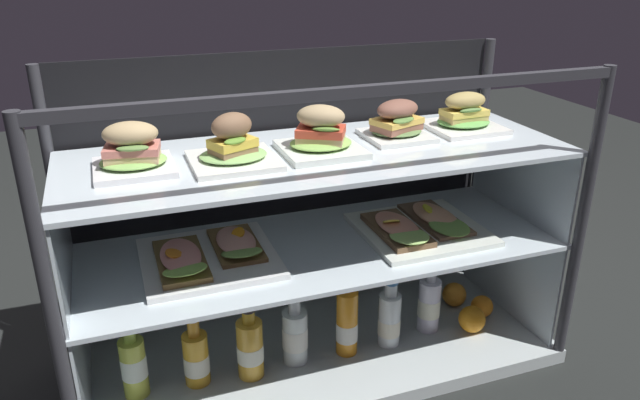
{
  "coord_description": "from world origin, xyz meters",
  "views": [
    {
      "loc": [
        -0.5,
        -1.39,
        1.12
      ],
      "look_at": [
        0.0,
        0.0,
        0.51
      ],
      "focal_mm": 33.96,
      "sensor_mm": 36.0,
      "label": 1
    }
  ],
  "objects_px": {
    "plated_roll_sandwich_left_of_center": "(132,152)",
    "juice_bottle_front_left_end": "(389,319)",
    "plated_roll_sandwich_right_of_center": "(397,123)",
    "orange_fruit_beside_bottles": "(482,306)",
    "plated_roll_sandwich_near_right_corner": "(464,116)",
    "juice_bottle_back_center": "(347,322)",
    "juice_bottle_front_right_end": "(429,304)",
    "open_sandwich_tray_far_right": "(419,227)",
    "juice_bottle_tucked_behind": "(196,358)",
    "juice_bottle_front_fourth": "(250,348)",
    "juice_bottle_back_left": "(134,365)",
    "juice_bottle_near_post": "(295,335)",
    "plated_roll_sandwich_center": "(319,136)",
    "plated_roll_sandwich_far_left": "(233,147)",
    "open_sandwich_tray_near_right_corner": "(208,256)",
    "orange_fruit_near_left_post": "(454,294)",
    "orange_fruit_rolled_forward": "(472,319)"
  },
  "relations": [
    {
      "from": "plated_roll_sandwich_right_of_center",
      "to": "juice_bottle_front_right_end",
      "type": "xyz_separation_m",
      "value": [
        0.11,
        -0.06,
        -0.56
      ]
    },
    {
      "from": "plated_roll_sandwich_left_of_center",
      "to": "plated_roll_sandwich_center",
      "type": "distance_m",
      "value": 0.45
    },
    {
      "from": "open_sandwich_tray_far_right",
      "to": "juice_bottle_front_left_end",
      "type": "height_order",
      "value": "open_sandwich_tray_far_right"
    },
    {
      "from": "open_sandwich_tray_far_right",
      "to": "juice_bottle_tucked_behind",
      "type": "relative_size",
      "value": 1.61
    },
    {
      "from": "juice_bottle_front_left_end",
      "to": "juice_bottle_front_right_end",
      "type": "distance_m",
      "value": 0.15
    },
    {
      "from": "plated_roll_sandwich_center",
      "to": "open_sandwich_tray_far_right",
      "type": "bearing_deg",
      "value": -3.25
    },
    {
      "from": "plated_roll_sandwich_right_of_center",
      "to": "juice_bottle_front_left_end",
      "type": "bearing_deg",
      "value": -113.72
    },
    {
      "from": "open_sandwich_tray_far_right",
      "to": "orange_fruit_rolled_forward",
      "type": "relative_size",
      "value": 4.15
    },
    {
      "from": "plated_roll_sandwich_far_left",
      "to": "orange_fruit_rolled_forward",
      "type": "height_order",
      "value": "plated_roll_sandwich_far_left"
    },
    {
      "from": "juice_bottle_front_right_end",
      "to": "plated_roll_sandwich_right_of_center",
      "type": "bearing_deg",
      "value": 148.81
    },
    {
      "from": "plated_roll_sandwich_far_left",
      "to": "juice_bottle_tucked_behind",
      "type": "relative_size",
      "value": 0.98
    },
    {
      "from": "plated_roll_sandwich_left_of_center",
      "to": "orange_fruit_beside_bottles",
      "type": "relative_size",
      "value": 2.62
    },
    {
      "from": "plated_roll_sandwich_far_left",
      "to": "plated_roll_sandwich_right_of_center",
      "type": "relative_size",
      "value": 1.2
    },
    {
      "from": "open_sandwich_tray_far_right",
      "to": "orange_fruit_rolled_forward",
      "type": "xyz_separation_m",
      "value": [
        0.17,
        -0.05,
        -0.31
      ]
    },
    {
      "from": "juice_bottle_tucked_behind",
      "to": "juice_bottle_back_center",
      "type": "height_order",
      "value": "juice_bottle_back_center"
    },
    {
      "from": "plated_roll_sandwich_center",
      "to": "juice_bottle_tucked_behind",
      "type": "distance_m",
      "value": 0.67
    },
    {
      "from": "juice_bottle_front_fourth",
      "to": "juice_bottle_front_left_end",
      "type": "distance_m",
      "value": 0.42
    },
    {
      "from": "open_sandwich_tray_near_right_corner",
      "to": "juice_bottle_front_left_end",
      "type": "height_order",
      "value": "open_sandwich_tray_near_right_corner"
    },
    {
      "from": "orange_fruit_beside_bottles",
      "to": "orange_fruit_rolled_forward",
      "type": "relative_size",
      "value": 0.85
    },
    {
      "from": "open_sandwich_tray_near_right_corner",
      "to": "open_sandwich_tray_far_right",
      "type": "distance_m",
      "value": 0.6
    },
    {
      "from": "open_sandwich_tray_far_right",
      "to": "juice_bottle_back_center",
      "type": "relative_size",
      "value": 1.32
    },
    {
      "from": "plated_roll_sandwich_near_right_corner",
      "to": "plated_roll_sandwich_left_of_center",
      "type": "bearing_deg",
      "value": -177.33
    },
    {
      "from": "juice_bottle_back_center",
      "to": "orange_fruit_rolled_forward",
      "type": "height_order",
      "value": "juice_bottle_back_center"
    },
    {
      "from": "juice_bottle_tucked_behind",
      "to": "juice_bottle_front_fourth",
      "type": "relative_size",
      "value": 0.96
    },
    {
      "from": "juice_bottle_near_post",
      "to": "juice_bottle_front_left_end",
      "type": "height_order",
      "value": "juice_bottle_front_left_end"
    },
    {
      "from": "open_sandwich_tray_far_right",
      "to": "juice_bottle_back_left",
      "type": "relative_size",
      "value": 1.53
    },
    {
      "from": "plated_roll_sandwich_right_of_center",
      "to": "orange_fruit_beside_bottles",
      "type": "bearing_deg",
      "value": -11.78
    },
    {
      "from": "plated_roll_sandwich_left_of_center",
      "to": "juice_bottle_front_right_end",
      "type": "xyz_separation_m",
      "value": [
        0.8,
        -0.04,
        -0.56
      ]
    },
    {
      "from": "plated_roll_sandwich_near_right_corner",
      "to": "plated_roll_sandwich_right_of_center",
      "type": "bearing_deg",
      "value": -176.22
    },
    {
      "from": "juice_bottle_tucked_behind",
      "to": "juice_bottle_back_center",
      "type": "relative_size",
      "value": 0.82
    },
    {
      "from": "juice_bottle_back_left",
      "to": "orange_fruit_near_left_post",
      "type": "distance_m",
      "value": 1.02
    },
    {
      "from": "juice_bottle_back_center",
      "to": "orange_fruit_beside_bottles",
      "type": "height_order",
      "value": "juice_bottle_back_center"
    },
    {
      "from": "open_sandwich_tray_near_right_corner",
      "to": "orange_fruit_beside_bottles",
      "type": "relative_size",
      "value": 4.86
    },
    {
      "from": "juice_bottle_back_left",
      "to": "juice_bottle_front_left_end",
      "type": "height_order",
      "value": "juice_bottle_back_left"
    },
    {
      "from": "plated_roll_sandwich_center",
      "to": "orange_fruit_beside_bottles",
      "type": "relative_size",
      "value": 2.84
    },
    {
      "from": "juice_bottle_back_center",
      "to": "juice_bottle_back_left",
      "type": "bearing_deg",
      "value": 177.92
    },
    {
      "from": "plated_roll_sandwich_left_of_center",
      "to": "juice_bottle_tucked_behind",
      "type": "relative_size",
      "value": 0.87
    },
    {
      "from": "orange_fruit_beside_bottles",
      "to": "juice_bottle_back_left",
      "type": "bearing_deg",
      "value": -179.81
    },
    {
      "from": "plated_roll_sandwich_right_of_center",
      "to": "juice_bottle_front_left_end",
      "type": "relative_size",
      "value": 0.8
    },
    {
      "from": "plated_roll_sandwich_left_of_center",
      "to": "juice_bottle_near_post",
      "type": "relative_size",
      "value": 0.87
    },
    {
      "from": "juice_bottle_back_center",
      "to": "orange_fruit_beside_bottles",
      "type": "distance_m",
      "value": 0.48
    },
    {
      "from": "juice_bottle_front_left_end",
      "to": "orange_fruit_near_left_post",
      "type": "relative_size",
      "value": 2.74
    },
    {
      "from": "juice_bottle_near_post",
      "to": "juice_bottle_back_center",
      "type": "relative_size",
      "value": 0.82
    },
    {
      "from": "open_sandwich_tray_near_right_corner",
      "to": "plated_roll_sandwich_near_right_corner",
      "type": "bearing_deg",
      "value": 4.02
    },
    {
      "from": "orange_fruit_near_left_post",
      "to": "juice_bottle_front_right_end",
      "type": "bearing_deg",
      "value": -149.14
    },
    {
      "from": "plated_roll_sandwich_near_right_corner",
      "to": "juice_bottle_back_center",
      "type": "height_order",
      "value": "plated_roll_sandwich_near_right_corner"
    },
    {
      "from": "plated_roll_sandwich_near_right_corner",
      "to": "juice_bottle_front_left_end",
      "type": "distance_m",
      "value": 0.62
    },
    {
      "from": "plated_roll_sandwich_right_of_center",
      "to": "juice_bottle_back_left",
      "type": "height_order",
      "value": "plated_roll_sandwich_right_of_center"
    },
    {
      "from": "juice_bottle_front_left_end",
      "to": "juice_bottle_tucked_behind",
      "type": "bearing_deg",
      "value": 178.16
    },
    {
      "from": "plated_roll_sandwich_left_of_center",
      "to": "juice_bottle_front_left_end",
      "type": "xyz_separation_m",
      "value": [
        0.66,
        -0.06,
        -0.56
      ]
    }
  ]
}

